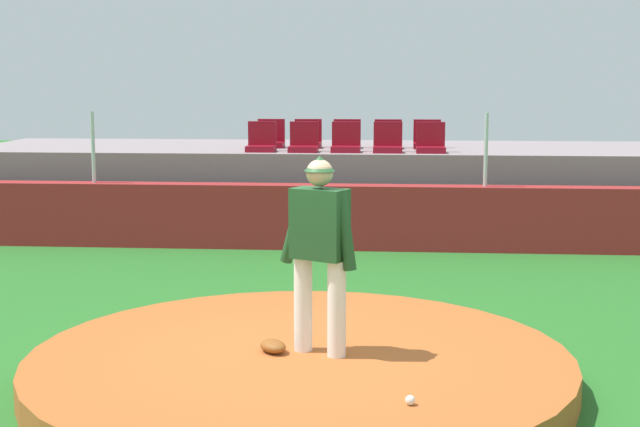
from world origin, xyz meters
TOP-DOWN VIEW (x-y plane):
  - ground_plane at (0.00, 0.00)m, footprint 60.00×60.00m
  - pitchers_mound at (0.00, 0.00)m, footprint 4.73×4.73m
  - pitcher at (0.17, 0.03)m, footprint 0.72×0.44m
  - baseball at (0.93, -1.19)m, footprint 0.07×0.07m
  - fielding_glove at (-0.24, 0.03)m, footprint 0.34×0.36m
  - brick_barrier at (0.00, 6.35)m, footprint 15.12×0.40m
  - fence_post_left at (-3.89, 6.35)m, footprint 0.06×0.06m
  - fence_post_right at (2.19, 6.35)m, footprint 0.06×0.06m
  - bleacher_platform at (0.00, 8.87)m, footprint 13.40×3.48m
  - stadium_chair_0 at (-1.42, 7.67)m, footprint 0.48×0.44m
  - stadium_chair_1 at (-0.71, 7.64)m, footprint 0.48×0.44m
  - stadium_chair_2 at (0.00, 7.67)m, footprint 0.48×0.44m
  - stadium_chair_3 at (0.70, 7.66)m, footprint 0.48×0.44m
  - stadium_chair_4 at (1.41, 7.66)m, footprint 0.48×0.44m
  - stadium_chair_5 at (-1.39, 8.57)m, footprint 0.48×0.44m
  - stadium_chair_6 at (-0.73, 8.58)m, footprint 0.48×0.44m
  - stadium_chair_7 at (-0.03, 8.57)m, footprint 0.48×0.44m
  - stadium_chair_8 at (0.70, 8.56)m, footprint 0.48×0.44m
  - stadium_chair_9 at (1.38, 8.58)m, footprint 0.48×0.44m

SIDE VIEW (x-z plane):
  - ground_plane at x=0.00m, z-range 0.00..0.00m
  - pitchers_mound at x=0.00m, z-range 0.00..0.27m
  - baseball at x=0.93m, z-range 0.27..0.34m
  - fielding_glove at x=-0.24m, z-range 0.27..0.38m
  - brick_barrier at x=0.00m, z-range 0.00..1.00m
  - bleacher_platform at x=0.00m, z-range 0.00..1.40m
  - pitcher at x=0.17m, z-range 0.40..2.12m
  - fence_post_left at x=-3.89m, z-range 1.00..2.12m
  - fence_post_right at x=2.19m, z-range 1.00..2.12m
  - stadium_chair_0 at x=-1.42m, z-range 1.31..1.81m
  - stadium_chair_1 at x=-0.71m, z-range 1.31..1.81m
  - stadium_chair_2 at x=0.00m, z-range 1.31..1.81m
  - stadium_chair_3 at x=0.70m, z-range 1.31..1.81m
  - stadium_chair_4 at x=1.41m, z-range 1.31..1.81m
  - stadium_chair_5 at x=-1.39m, z-range 1.31..1.81m
  - stadium_chair_6 at x=-0.73m, z-range 1.31..1.81m
  - stadium_chair_7 at x=-0.03m, z-range 1.31..1.81m
  - stadium_chair_8 at x=0.70m, z-range 1.31..1.81m
  - stadium_chair_9 at x=1.38m, z-range 1.31..1.81m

